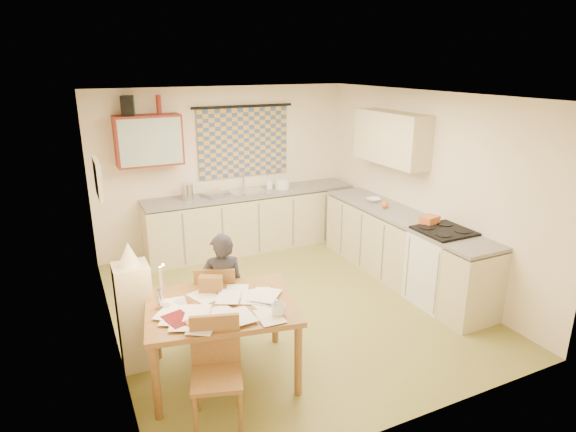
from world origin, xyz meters
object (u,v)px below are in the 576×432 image
stove (440,267)px  shelf_stand (135,316)px  dining_table (223,340)px  counter_back (252,221)px  person (223,291)px  counter_right (401,248)px  chair_far (219,317)px

stove → shelf_stand: size_ratio=0.90×
dining_table → shelf_stand: size_ratio=1.41×
dining_table → shelf_stand: (-0.69, 0.53, 0.15)m
counter_back → shelf_stand: (-2.14, -2.43, 0.08)m
counter_back → shelf_stand: shelf_stand is taller
counter_back → dining_table: size_ratio=2.21×
counter_back → dining_table: 3.29m
stove → person: size_ratio=0.77×
counter_back → person: person is taller
counter_back → counter_right: bearing=-54.2°
counter_right → stove: bearing=-90.0°
stove → shelf_stand: 3.55m
counter_back → shelf_stand: size_ratio=3.12×
counter_back → chair_far: counter_back is taller
counter_right → chair_far: bearing=-171.1°
person → shelf_stand: size_ratio=1.17×
chair_far → person: bearing=133.1°
counter_right → person: bearing=-169.2°
counter_right → stove: size_ratio=3.11×
chair_far → dining_table: bearing=100.2°
chair_far → counter_back: bearing=-94.9°
stove → chair_far: stove is taller
shelf_stand → dining_table: bearing=-37.3°
stove → dining_table: size_ratio=0.64×
stove → chair_far: (-2.70, 0.33, -0.19)m
counter_right → chair_far: size_ratio=3.28×
stove → dining_table: bearing=-174.7°
counter_right → dining_table: 3.02m
counter_right → shelf_stand: bearing=-172.2°
counter_back → counter_right: size_ratio=1.12×
chair_far → person: size_ratio=0.73×
counter_right → dining_table: counter_right is taller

